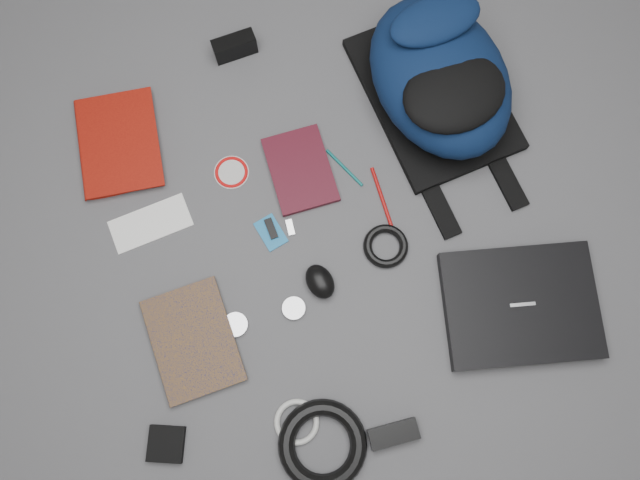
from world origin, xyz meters
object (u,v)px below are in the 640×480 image
object	(u,v)px
mouse	(320,282)
power_brick	(394,434)
compact_camera	(235,47)
textbook_red	(79,151)
dvd_case	(300,170)
backpack	(440,77)
comic_book	(155,354)
laptop	(520,305)
pouch	(166,444)

from	to	relation	value
mouse	power_brick	distance (m)	0.38
compact_camera	power_brick	size ratio (longest dim) A/B	0.99
textbook_red	compact_camera	distance (m)	0.47
textbook_red	mouse	xyz separation A→B (m)	(0.46, -0.50, 0.01)
dvd_case	compact_camera	world-z (taller)	compact_camera
backpack	power_brick	size ratio (longest dim) A/B	4.38
textbook_red	comic_book	world-z (taller)	textbook_red
comic_book	power_brick	size ratio (longest dim) A/B	2.28
laptop	compact_camera	bearing A→B (deg)	131.18
compact_camera	mouse	bearing A→B (deg)	-90.80
backpack	pouch	xyz separation A→B (m)	(-0.86, -0.60, -0.09)
laptop	power_brick	distance (m)	0.42
compact_camera	power_brick	distance (m)	1.02
dvd_case	pouch	size ratio (longest dim) A/B	2.62
pouch	backpack	bearing A→B (deg)	34.89
dvd_case	compact_camera	xyz separation A→B (m)	(-0.06, 0.36, 0.02)
laptop	pouch	distance (m)	0.86
laptop	pouch	xyz separation A→B (m)	(-0.86, -0.04, -0.01)
laptop	pouch	world-z (taller)	laptop
backpack	mouse	size ratio (longest dim) A/B	5.60
comic_book	dvd_case	xyz separation A→B (m)	(0.45, 0.32, -0.00)
backpack	laptop	distance (m)	0.57
comic_book	power_brick	world-z (taller)	power_brick
dvd_case	comic_book	bearing A→B (deg)	-142.96
laptop	power_brick	xyz separation A→B (m)	(-0.38, -0.18, -0.00)
laptop	textbook_red	world-z (taller)	laptop
textbook_red	comic_book	bearing A→B (deg)	-77.73
textbook_red	mouse	distance (m)	0.68
dvd_case	power_brick	bearing A→B (deg)	-87.66
power_brick	textbook_red	bearing A→B (deg)	123.97
dvd_case	mouse	xyz separation A→B (m)	(-0.04, -0.28, 0.01)
dvd_case	laptop	bearing A→B (deg)	-49.67
comic_book	power_brick	distance (m)	0.57
textbook_red	dvd_case	xyz separation A→B (m)	(0.50, -0.22, -0.01)
backpack	textbook_red	size ratio (longest dim) A/B	1.84
laptop	textbook_red	distance (m)	1.13
dvd_case	pouch	world-z (taller)	pouch
compact_camera	mouse	distance (m)	0.64
backpack	mouse	world-z (taller)	backpack
laptop	comic_book	bearing A→B (deg)	-177.27
compact_camera	pouch	world-z (taller)	compact_camera
comic_book	backpack	bearing A→B (deg)	24.48
comic_book	mouse	world-z (taller)	mouse
laptop	mouse	xyz separation A→B (m)	(-0.42, 0.20, 0.01)
backpack	compact_camera	distance (m)	0.52
backpack	textbook_red	xyz separation A→B (m)	(-0.88, 0.13, -0.09)
laptop	mouse	distance (m)	0.47
textbook_red	dvd_case	size ratio (longest dim) A/B	1.29
laptop	dvd_case	bearing A→B (deg)	142.03
mouse	compact_camera	bearing A→B (deg)	80.75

